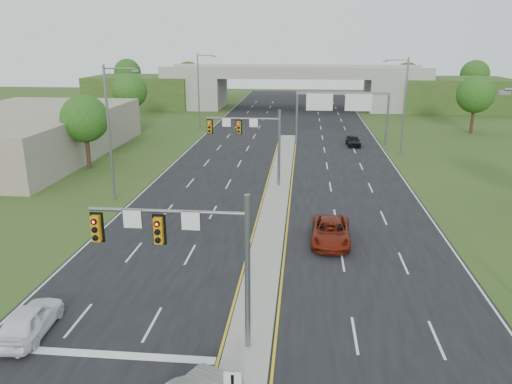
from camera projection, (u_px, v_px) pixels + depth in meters
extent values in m
plane|color=#2E491A|center=(248.00, 349.00, 21.56)|extent=(240.00, 240.00, 0.00)
cube|color=black|center=(283.00, 161.00, 54.88)|extent=(24.00, 160.00, 0.02)
cube|color=gray|center=(277.00, 192.00, 43.43)|extent=(2.00, 54.00, 0.16)
cube|color=gold|center=(264.00, 193.00, 43.56)|extent=(0.12, 54.00, 0.01)
cube|color=gold|center=(291.00, 194.00, 43.35)|extent=(0.12, 54.00, 0.01)
cube|color=silver|center=(178.00, 159.00, 55.96)|extent=(0.12, 160.00, 0.01)
cube|color=silver|center=(393.00, 164.00, 53.79)|extent=(0.12, 160.00, 0.01)
cube|color=silver|center=(94.00, 354.00, 21.20)|extent=(10.50, 0.50, 0.01)
cylinder|color=slate|center=(248.00, 276.00, 20.54)|extent=(0.24, 0.24, 7.00)
cylinder|color=slate|center=(167.00, 211.00, 20.05)|extent=(6.50, 0.16, 0.16)
cube|color=#C1810C|center=(158.00, 231.00, 20.06)|extent=(0.35, 0.25, 1.10)
cube|color=#C1810C|center=(96.00, 228.00, 20.30)|extent=(0.35, 0.25, 1.10)
cube|color=black|center=(159.00, 229.00, 20.20)|extent=(0.55, 0.04, 1.30)
cube|color=black|center=(98.00, 227.00, 20.44)|extent=(0.55, 0.04, 1.30)
sphere|color=#FF0C05|center=(157.00, 224.00, 19.84)|extent=(0.20, 0.20, 0.20)
sphere|color=#FF0C05|center=(94.00, 221.00, 20.08)|extent=(0.20, 0.20, 0.20)
cube|color=white|center=(132.00, 219.00, 20.19)|extent=(0.75, 0.04, 0.75)
cube|color=white|center=(191.00, 221.00, 19.97)|extent=(0.75, 0.04, 0.75)
cylinder|color=slate|center=(279.00, 149.00, 44.34)|extent=(0.24, 0.24, 7.00)
cylinder|color=slate|center=(243.00, 118.00, 43.86)|extent=(6.50, 0.16, 0.16)
cube|color=#C1810C|center=(239.00, 127.00, 43.87)|extent=(0.35, 0.25, 1.10)
cube|color=#C1810C|center=(210.00, 127.00, 44.11)|extent=(0.35, 0.25, 1.10)
cube|color=black|center=(239.00, 127.00, 44.00)|extent=(0.55, 0.04, 1.30)
cube|color=black|center=(210.00, 127.00, 44.24)|extent=(0.55, 0.04, 1.30)
sphere|color=#FF0C05|center=(238.00, 124.00, 43.64)|extent=(0.20, 0.20, 0.20)
sphere|color=#FF0C05|center=(209.00, 123.00, 43.88)|extent=(0.20, 0.20, 0.20)
cube|color=white|center=(226.00, 122.00, 43.99)|extent=(0.75, 0.04, 0.75)
cube|color=white|center=(254.00, 123.00, 43.77)|extent=(0.75, 0.04, 0.75)
cube|color=white|center=(233.00, 380.00, 16.68)|extent=(0.60, 0.04, 0.60)
cube|color=black|center=(232.00, 381.00, 16.65)|extent=(0.10, 0.02, 0.45)
cylinder|color=slate|center=(297.00, 118.00, 63.33)|extent=(0.28, 0.28, 6.60)
cylinder|color=slate|center=(387.00, 120.00, 62.29)|extent=(0.28, 0.28, 6.60)
cube|color=slate|center=(343.00, 93.00, 61.88)|extent=(11.50, 0.35, 0.35)
cube|color=#0D5C22|center=(320.00, 102.00, 62.27)|extent=(3.20, 0.08, 2.00)
cube|color=#0D5C22|center=(358.00, 102.00, 61.83)|extent=(3.20, 0.08, 2.00)
cube|color=silver|center=(320.00, 102.00, 62.22)|extent=(3.30, 0.03, 2.10)
cube|color=silver|center=(358.00, 103.00, 61.78)|extent=(3.30, 0.03, 2.10)
cube|color=gray|center=(208.00, 92.00, 98.42)|extent=(6.00, 12.00, 6.00)
cube|color=gray|center=(383.00, 94.00, 95.29)|extent=(6.00, 12.00, 6.00)
cube|color=#2E491A|center=(144.00, 91.00, 99.62)|extent=(20.00, 14.00, 6.00)
cube|color=#2E491A|center=(453.00, 94.00, 94.09)|extent=(20.00, 14.00, 6.00)
cube|color=gray|center=(294.00, 74.00, 95.80)|extent=(50.00, 12.00, 1.20)
cube|color=gray|center=(294.00, 70.00, 89.98)|extent=(50.00, 0.40, 0.90)
cube|color=gray|center=(295.00, 67.00, 101.02)|extent=(50.00, 0.40, 0.90)
cylinder|color=slate|center=(109.00, 135.00, 40.24)|extent=(0.20, 0.20, 11.00)
cylinder|color=slate|center=(119.00, 68.00, 38.61)|extent=(2.50, 0.12, 0.12)
cube|color=slate|center=(135.00, 71.00, 38.54)|extent=(0.50, 0.25, 0.18)
cylinder|color=slate|center=(199.00, 92.00, 73.57)|extent=(0.20, 0.20, 11.00)
cylinder|color=slate|center=(206.00, 55.00, 71.93)|extent=(2.50, 0.12, 0.12)
cube|color=slate|center=(214.00, 56.00, 71.86)|extent=(0.50, 0.25, 0.18)
cube|color=slate|center=(504.00, 93.00, 22.23)|extent=(0.50, 0.25, 0.18)
cylinder|color=slate|center=(404.00, 107.00, 56.80)|extent=(0.20, 0.20, 11.00)
cylinder|color=slate|center=(397.00, 60.00, 55.40)|extent=(2.50, 0.12, 0.12)
cube|color=slate|center=(385.00, 61.00, 55.56)|extent=(0.50, 0.25, 0.18)
cylinder|color=#382316|center=(88.00, 150.00, 51.38)|extent=(0.44, 0.44, 4.00)
sphere|color=#1A4E14|center=(85.00, 119.00, 50.45)|extent=(4.80, 4.80, 4.80)
cylinder|color=#382316|center=(131.00, 114.00, 75.52)|extent=(0.44, 0.44, 4.25)
sphere|color=#1A4E14|center=(129.00, 91.00, 74.53)|extent=(5.20, 5.20, 5.20)
cylinder|color=#382316|center=(472.00, 119.00, 70.91)|extent=(0.44, 0.44, 4.25)
sphere|color=#1A4E14|center=(475.00, 94.00, 69.92)|extent=(5.20, 5.20, 5.20)
cylinder|color=#382316|center=(129.00, 88.00, 113.90)|extent=(0.44, 0.44, 4.50)
sphere|color=#1A4E14|center=(128.00, 72.00, 112.85)|extent=(6.00, 6.00, 6.00)
cylinder|color=#382316|center=(189.00, 90.00, 112.65)|extent=(0.44, 0.44, 4.25)
sphere|color=#1A4E14|center=(188.00, 74.00, 111.66)|extent=(5.60, 5.60, 5.60)
cylinder|color=#382316|center=(406.00, 92.00, 108.23)|extent=(0.44, 0.44, 4.25)
sphere|color=#1A4E14|center=(407.00, 76.00, 107.24)|extent=(5.60, 5.60, 5.60)
cylinder|color=#382316|center=(473.00, 92.00, 106.90)|extent=(0.44, 0.44, 4.50)
sphere|color=#1A4E14|center=(475.00, 74.00, 105.85)|extent=(6.00, 6.00, 6.00)
cube|color=gray|center=(21.00, 134.00, 56.92)|extent=(18.00, 30.00, 5.00)
imported|color=white|center=(29.00, 320.00, 22.43)|extent=(1.96, 4.34, 1.44)
imported|color=maroon|center=(331.00, 232.00, 32.72)|extent=(2.70, 5.47, 1.49)
imported|color=black|center=(353.00, 141.00, 62.76)|extent=(1.79, 3.96, 1.32)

